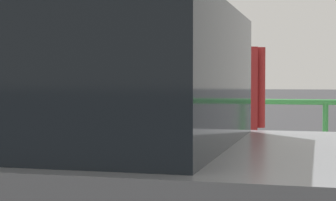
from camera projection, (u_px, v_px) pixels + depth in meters
name	position (u px, v px, depth m)	size (l,w,h in m)	color
parking_meter	(142.00, 114.00, 4.42)	(0.16, 0.17, 1.47)	slate
pedestrian_at_meter	(225.00, 113.00, 4.51)	(0.62, 0.69, 1.79)	#1E233F
parked_sedan_gray	(11.00, 189.00, 2.89)	(4.62, 1.86, 1.76)	slate
background_railing	(173.00, 126.00, 6.73)	(24.06, 0.06, 1.08)	#2D7A38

